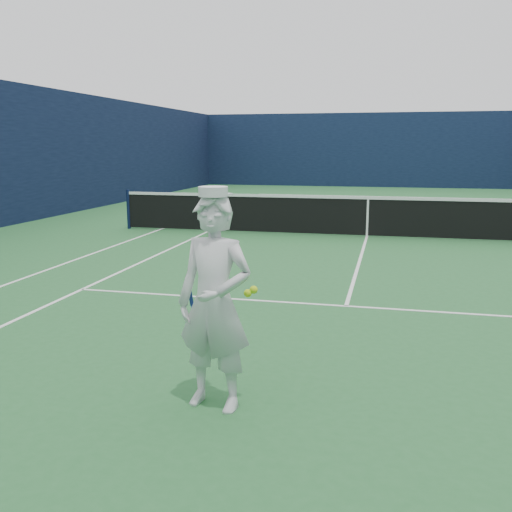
% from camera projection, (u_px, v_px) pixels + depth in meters
% --- Properties ---
extents(ground, '(80.00, 80.00, 0.00)m').
position_uv_depth(ground, '(367.00, 237.00, 14.13)').
color(ground, '#24602F').
rests_on(ground, ground).
extents(court_markings, '(11.03, 23.83, 0.01)m').
position_uv_depth(court_markings, '(367.00, 237.00, 14.12)').
color(court_markings, white).
rests_on(court_markings, ground).
extents(windscreen_fence, '(20.12, 36.12, 4.00)m').
position_uv_depth(windscreen_fence, '(370.00, 155.00, 13.75)').
color(windscreen_fence, '#0E1935').
rests_on(windscreen_fence, ground).
extents(tennis_net, '(12.88, 0.09, 1.07)m').
position_uv_depth(tennis_net, '(368.00, 215.00, 14.02)').
color(tennis_net, '#141E4C').
rests_on(tennis_net, ground).
extents(tennis_player, '(0.76, 0.59, 1.90)m').
position_uv_depth(tennis_player, '(215.00, 303.00, 4.78)').
color(tennis_player, silver).
rests_on(tennis_player, ground).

